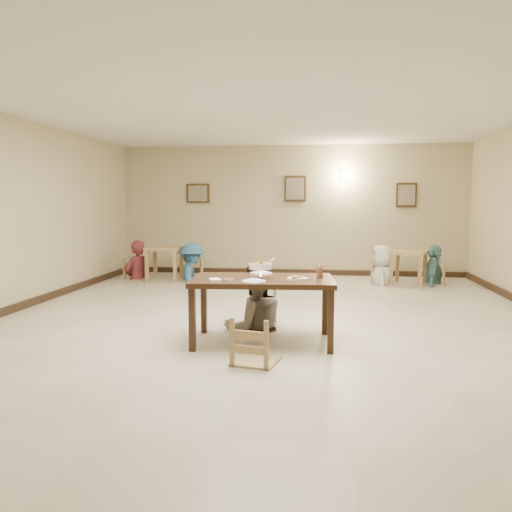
# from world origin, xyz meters

# --- Properties ---
(floor) EXTENTS (10.00, 10.00, 0.00)m
(floor) POSITION_xyz_m (0.00, 0.00, 0.00)
(floor) COLOR beige
(floor) RESTS_ON ground
(ceiling) EXTENTS (10.00, 10.00, 0.00)m
(ceiling) POSITION_xyz_m (0.00, 0.00, 3.00)
(ceiling) COLOR silver
(ceiling) RESTS_ON wall_back
(wall_back) EXTENTS (10.00, 0.00, 10.00)m
(wall_back) POSITION_xyz_m (0.00, 5.00, 1.50)
(wall_back) COLOR #BBAE88
(wall_back) RESTS_ON floor
(wall_front) EXTENTS (10.00, 0.00, 10.00)m
(wall_front) POSITION_xyz_m (0.00, -5.00, 1.50)
(wall_front) COLOR #BBAE88
(wall_front) RESTS_ON floor
(baseboard_back) EXTENTS (8.00, 0.06, 0.12)m
(baseboard_back) POSITION_xyz_m (0.00, 4.97, 0.06)
(baseboard_back) COLOR black
(baseboard_back) RESTS_ON floor
(baseboard_left) EXTENTS (0.06, 10.00, 0.12)m
(baseboard_left) POSITION_xyz_m (-3.97, 0.00, 0.06)
(baseboard_left) COLOR black
(baseboard_left) RESTS_ON floor
(picture_a) EXTENTS (0.55, 0.04, 0.45)m
(picture_a) POSITION_xyz_m (-2.20, 4.96, 1.90)
(picture_a) COLOR #332311
(picture_a) RESTS_ON wall_back
(picture_b) EXTENTS (0.50, 0.04, 0.60)m
(picture_b) POSITION_xyz_m (0.10, 4.96, 2.00)
(picture_b) COLOR #332311
(picture_b) RESTS_ON wall_back
(picture_c) EXTENTS (0.45, 0.04, 0.55)m
(picture_c) POSITION_xyz_m (2.60, 4.96, 1.85)
(picture_c) COLOR #332311
(picture_c) RESTS_ON wall_back
(wall_sconce) EXTENTS (0.16, 0.05, 0.22)m
(wall_sconce) POSITION_xyz_m (1.20, 4.96, 2.30)
(wall_sconce) COLOR #FFD88C
(wall_sconce) RESTS_ON wall_back
(main_table) EXTENTS (1.72, 1.05, 0.78)m
(main_table) POSITION_xyz_m (0.01, -0.85, 0.70)
(main_table) COLOR #331E11
(main_table) RESTS_ON floor
(chair_far) EXTENTS (0.42, 0.42, 0.90)m
(chair_far) POSITION_xyz_m (-0.13, -0.08, 0.45)
(chair_far) COLOR tan
(chair_far) RESTS_ON floor
(chair_near) EXTENTS (0.44, 0.44, 0.95)m
(chair_near) POSITION_xyz_m (0.02, -1.62, 0.47)
(chair_near) COLOR tan
(chair_near) RESTS_ON floor
(main_diner) EXTENTS (1.04, 0.93, 1.75)m
(main_diner) POSITION_xyz_m (-0.17, -0.18, 0.88)
(main_diner) COLOR gray
(main_diner) RESTS_ON floor
(curry_warmer) EXTENTS (0.31, 0.27, 0.25)m
(curry_warmer) POSITION_xyz_m (-0.02, -0.89, 0.92)
(curry_warmer) COLOR silver
(curry_warmer) RESTS_ON main_table
(rice_plate_far) EXTENTS (0.28, 0.28, 0.06)m
(rice_plate_far) POSITION_xyz_m (-0.05, -0.54, 0.79)
(rice_plate_far) COLOR white
(rice_plate_far) RESTS_ON main_table
(rice_plate_near) EXTENTS (0.27, 0.27, 0.06)m
(rice_plate_near) POSITION_xyz_m (-0.06, -1.19, 0.79)
(rice_plate_near) COLOR white
(rice_plate_near) RESTS_ON main_table
(fried_plate) EXTENTS (0.25, 0.25, 0.06)m
(fried_plate) POSITION_xyz_m (0.42, -0.92, 0.80)
(fried_plate) COLOR white
(fried_plate) RESTS_ON main_table
(chili_dish) EXTENTS (0.10, 0.10, 0.02)m
(chili_dish) POSITION_xyz_m (-0.37, -1.04, 0.79)
(chili_dish) COLOR white
(chili_dish) RESTS_ON main_table
(napkin_cutlery) EXTENTS (0.20, 0.25, 0.03)m
(napkin_cutlery) POSITION_xyz_m (-0.50, -1.16, 0.79)
(napkin_cutlery) COLOR white
(napkin_cutlery) RESTS_ON main_table
(drink_glass) EXTENTS (0.08, 0.08, 0.15)m
(drink_glass) POSITION_xyz_m (0.68, -0.70, 0.85)
(drink_glass) COLOR white
(drink_glass) RESTS_ON main_table
(bg_table_left) EXTENTS (0.76, 0.76, 0.73)m
(bg_table_left) POSITION_xyz_m (-2.67, 3.79, 0.59)
(bg_table_left) COLOR #A3835A
(bg_table_left) RESTS_ON floor
(bg_table_right) EXTENTS (0.89, 0.89, 0.69)m
(bg_table_right) POSITION_xyz_m (2.50, 3.87, 0.55)
(bg_table_right) COLOR #A3835A
(bg_table_right) RESTS_ON floor
(bg_chair_ll) EXTENTS (0.43, 0.43, 0.92)m
(bg_chair_ll) POSITION_xyz_m (-3.28, 3.73, 0.46)
(bg_chair_ll) COLOR tan
(bg_chair_ll) RESTS_ON floor
(bg_chair_lr) EXTENTS (0.44, 0.44, 0.93)m
(bg_chair_lr) POSITION_xyz_m (-2.06, 3.79, 0.46)
(bg_chair_lr) COLOR tan
(bg_chair_lr) RESTS_ON floor
(bg_chair_rl) EXTENTS (0.44, 0.44, 0.94)m
(bg_chair_rl) POSITION_xyz_m (1.97, 3.83, 0.47)
(bg_chair_rl) COLOR tan
(bg_chair_rl) RESTS_ON floor
(bg_chair_rr) EXTENTS (0.43, 0.43, 0.92)m
(bg_chair_rr) POSITION_xyz_m (3.03, 3.92, 0.46)
(bg_chair_rr) COLOR tan
(bg_chair_rr) RESTS_ON floor
(bg_diner_a) EXTENTS (0.65, 0.75, 1.73)m
(bg_diner_a) POSITION_xyz_m (-3.28, 3.73, 0.86)
(bg_diner_a) COLOR maroon
(bg_diner_a) RESTS_ON floor
(bg_diner_b) EXTENTS (0.88, 1.19, 1.65)m
(bg_diner_b) POSITION_xyz_m (-2.06, 3.79, 0.82)
(bg_diner_b) COLOR teal
(bg_diner_b) RESTS_ON floor
(bg_diner_c) EXTENTS (0.56, 0.81, 1.60)m
(bg_diner_c) POSITION_xyz_m (1.97, 3.83, 0.80)
(bg_diner_c) COLOR silver
(bg_diner_c) RESTS_ON floor
(bg_diner_d) EXTENTS (0.67, 1.03, 1.62)m
(bg_diner_d) POSITION_xyz_m (3.03, 3.92, 0.81)
(bg_diner_d) COLOR #579493
(bg_diner_d) RESTS_ON floor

